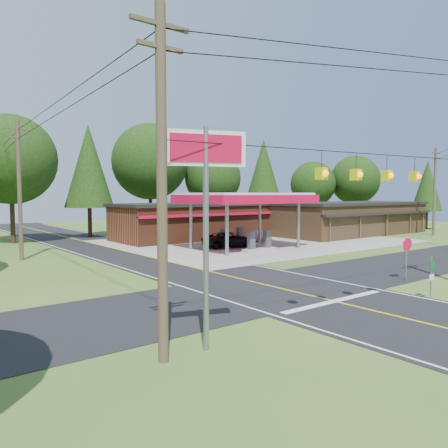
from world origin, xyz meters
TOP-DOWN VIEW (x-y plane):
  - ground at (0.00, 0.00)m, footprint 120.00×120.00m
  - main_highway at (0.00, 0.00)m, footprint 8.00×120.00m
  - cross_road at (0.00, 0.00)m, footprint 70.00×7.00m
  - lane_center_yellow at (0.00, 0.00)m, footprint 0.15×110.00m
  - gas_canopy at (9.00, 13.00)m, footprint 10.60×7.40m
  - convenience_store at (10.00, 22.98)m, footprint 16.40×7.55m
  - strip_building at (28.00, 15.98)m, footprint 20.40×8.75m
  - utility_pole_near_left at (-9.50, -5.00)m, footprint 1.80×0.30m
  - utility_pole_far_left at (-8.00, 18.00)m, footprint 1.80×0.30m
  - utility_pole_far_right at (34.00, 9.00)m, footprint 1.80×0.30m
  - overhead_beacons at (-1.00, -6.00)m, footprint 17.04×2.04m
  - treeline_backdrop at (0.82, 24.01)m, footprint 70.27×51.59m
  - suv_car at (8.50, 14.50)m, footprint 5.94×5.94m
  - sedan_car at (14.25, 17.00)m, footprint 4.22×4.22m
  - big_stop_sign at (-8.00, -5.01)m, footprint 2.40×0.91m
  - octagonal_stop_sign at (7.00, -3.01)m, footprint 0.85×0.14m
  - route_sign_post at (3.80, -6.02)m, footprint 0.41×0.09m

SIDE VIEW (x-z plane):
  - ground at x=0.00m, z-range 0.00..0.00m
  - main_highway at x=0.00m, z-range 0.00..0.02m
  - cross_road at x=0.00m, z-range 0.00..0.03m
  - lane_center_yellow at x=0.00m, z-range 0.02..0.03m
  - sedan_car at x=14.25m, z-range 0.00..1.18m
  - suv_car at x=8.50m, z-range 0.00..1.37m
  - route_sign_post at x=3.80m, z-range 0.18..2.17m
  - octagonal_stop_sign at x=7.00m, z-range 0.60..3.05m
  - strip_building at x=28.00m, z-range 0.01..3.81m
  - convenience_store at x=10.00m, z-range 0.02..3.82m
  - gas_canopy at x=9.00m, z-range 1.83..6.70m
  - big_stop_sign at x=-8.00m, z-range 1.64..8.43m
  - utility_pole_near_left at x=-9.50m, z-range 0.20..10.20m
  - utility_pole_far_left at x=-8.00m, z-range 0.20..10.20m
  - utility_pole_far_right at x=34.00m, z-range 0.20..10.20m
  - overhead_beacons at x=-1.00m, z-range 5.70..6.73m
  - treeline_backdrop at x=0.82m, z-range 0.84..14.14m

